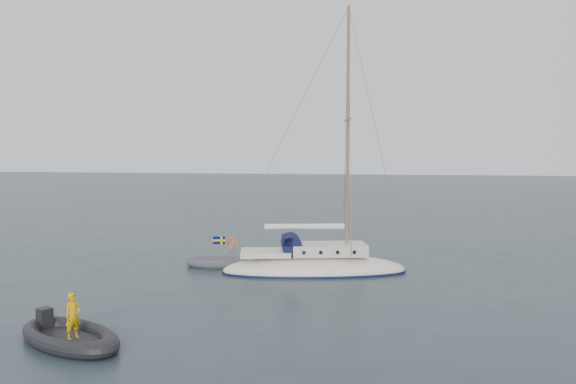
# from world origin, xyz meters

# --- Properties ---
(ground) EXTENTS (300.00, 300.00, 0.00)m
(ground) POSITION_xyz_m (0.00, 0.00, 0.00)
(ground) COLOR black
(ground) RESTS_ON ground
(sailboat) EXTENTS (8.73, 2.62, 12.43)m
(sailboat) POSITION_xyz_m (1.62, -1.45, 0.94)
(sailboat) COLOR white
(sailboat) RESTS_ON ground
(dinghy) EXTENTS (3.09, 1.40, 0.44)m
(dinghy) POSITION_xyz_m (-3.17, -1.11, 0.19)
(dinghy) COLOR #444449
(dinghy) RESTS_ON ground
(rib) EXTENTS (4.04, 1.83, 1.50)m
(rib) POSITION_xyz_m (-3.09, -12.62, 0.24)
(rib) COLOR black
(rib) RESTS_ON ground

